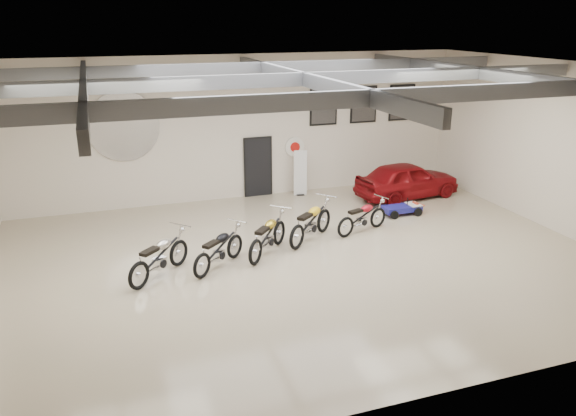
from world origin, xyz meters
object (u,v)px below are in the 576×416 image
object	(u,v)px
motorcycle_yellow	(311,221)
go_kart	(405,206)
banner_stand	(300,172)
vintage_car	(407,180)
motorcycle_red	(362,216)
motorcycle_black	(219,249)
motorcycle_gold	(268,235)
motorcycle_silver	(159,256)

from	to	relation	value
motorcycle_yellow	go_kart	world-z (taller)	motorcycle_yellow
banner_stand	vintage_car	bearing A→B (deg)	-12.41
banner_stand	motorcycle_red	xyz separation A→B (m)	(0.47, -4.11, -0.36)
motorcycle_black	motorcycle_gold	distance (m)	1.51
banner_stand	motorcycle_black	distance (m)	6.64
go_kart	motorcycle_red	bearing A→B (deg)	-154.33
go_kart	vintage_car	distance (m)	1.91
motorcycle_gold	go_kart	xyz separation A→B (m)	(5.24, 1.66, -0.28)
motorcycle_yellow	motorcycle_red	size ratio (longest dim) A/B	1.15
motorcycle_silver	motorcycle_yellow	bearing A→B (deg)	-30.51
motorcycle_black	go_kart	bearing A→B (deg)	-24.19
motorcycle_silver	motorcycle_black	distance (m)	1.51
motorcycle_black	motorcycle_gold	world-z (taller)	motorcycle_gold
banner_stand	motorcycle_yellow	bearing A→B (deg)	-95.60
motorcycle_yellow	go_kart	distance (m)	3.94
motorcycle_black	motorcycle_yellow	distance (m)	3.08
vintage_car	go_kart	bearing A→B (deg)	141.37
motorcycle_silver	motorcycle_red	xyz separation A→B (m)	(6.13, 1.13, -0.06)
banner_stand	go_kart	distance (m)	4.05
motorcycle_yellow	motorcycle_gold	bearing A→B (deg)	161.52
motorcycle_silver	motorcycle_red	distance (m)	6.23
motorcycle_silver	motorcycle_yellow	distance (m)	4.55
banner_stand	vintage_car	size ratio (longest dim) A/B	0.45
motorcycle_black	vintage_car	distance (m)	8.51
motorcycle_gold	motorcycle_silver	bearing A→B (deg)	141.54
motorcycle_gold	motorcycle_yellow	xyz separation A→B (m)	(1.47, 0.55, 0.02)
motorcycle_red	go_kart	size ratio (longest dim) A/B	1.24
motorcycle_black	motorcycle_yellow	size ratio (longest dim) A/B	0.91
banner_stand	motorcycle_gold	bearing A→B (deg)	-108.90
motorcycle_yellow	motorcycle_black	bearing A→B (deg)	159.38
motorcycle_silver	go_kart	bearing A→B (deg)	-28.97
go_kart	vintage_car	bearing A→B (deg)	58.36
banner_stand	motorcycle_red	size ratio (longest dim) A/B	0.90
motorcycle_black	motorcycle_red	bearing A→B (deg)	-28.37
motorcycle_red	vintage_car	distance (m)	4.02
motorcycle_silver	banner_stand	bearing A→B (deg)	-0.80
vintage_car	motorcycle_red	bearing A→B (deg)	123.27
go_kart	motorcycle_gold	bearing A→B (deg)	-162.63
motorcycle_red	vintage_car	xyz separation A→B (m)	(3.05, 2.61, 0.15)
go_kart	banner_stand	bearing A→B (deg)	129.17
motorcycle_silver	motorcycle_gold	xyz separation A→B (m)	(2.96, 0.48, -0.00)
motorcycle_yellow	vintage_car	xyz separation A→B (m)	(4.75, 2.71, 0.08)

